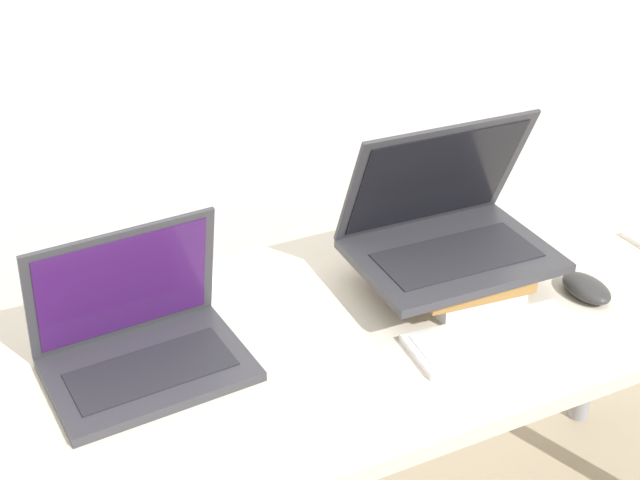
# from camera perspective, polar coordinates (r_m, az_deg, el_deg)

# --- Properties ---
(desk) EXTENTS (1.74, 0.61, 0.70)m
(desk) POSITION_cam_1_polar(r_m,az_deg,el_deg) (1.55, 2.19, -7.69)
(desk) COLOR beige
(desk) RESTS_ON ground_plane
(laptop_left) EXTENTS (0.32, 0.24, 0.22)m
(laptop_left) POSITION_cam_1_polar(r_m,az_deg,el_deg) (1.42, -11.43, -6.34)
(laptop_left) COLOR #333338
(laptop_left) RESTS_ON desk
(book_stack) EXTENTS (0.22, 0.29, 0.06)m
(book_stack) POSITION_cam_1_polar(r_m,az_deg,el_deg) (1.62, 8.31, -1.71)
(book_stack) COLOR white
(book_stack) RESTS_ON desk
(laptop_on_books) EXTENTS (0.35, 0.26, 0.25)m
(laptop_on_books) POSITION_cam_1_polar(r_m,az_deg,el_deg) (1.58, 8.11, 0.70)
(laptop_on_books) COLOR #333338
(laptop_on_books) RESTS_ON book_stack
(wireless_keyboard) EXTENTS (0.30, 0.14, 0.01)m
(wireless_keyboard) POSITION_cam_1_polar(r_m,az_deg,el_deg) (1.49, 11.20, -6.12)
(wireless_keyboard) COLOR white
(wireless_keyboard) RESTS_ON desk
(mouse) EXTENTS (0.06, 0.10, 0.03)m
(mouse) POSITION_cam_1_polar(r_m,az_deg,el_deg) (1.64, 16.68, -2.96)
(mouse) COLOR #2D2D2D
(mouse) RESTS_ON desk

